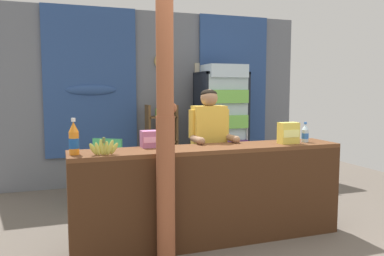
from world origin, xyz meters
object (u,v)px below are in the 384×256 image
drink_fridge (222,120)px  snack_box_wafer (150,139)px  stall_counter (215,187)px  plastic_lawn_chair (104,167)px  soda_bottle_orange_soda (74,139)px  banana_bunch (104,148)px  soda_bottle_water (305,134)px  shopkeeper (209,141)px  bottle_shelf_rack (162,143)px  snack_box_instant_noodle (288,133)px  timber_post (165,122)px

drink_fridge → snack_box_wafer: size_ratio=11.33×
stall_counter → plastic_lawn_chair: size_ratio=3.17×
stall_counter → soda_bottle_orange_soda: bearing=177.5°
soda_bottle_orange_soda → banana_bunch: size_ratio=1.18×
plastic_lawn_chair → soda_bottle_water: soda_bottle_water is taller
shopkeeper → soda_bottle_orange_soda: size_ratio=4.77×
stall_counter → bottle_shelf_rack: bearing=87.4°
stall_counter → snack_box_instant_noodle: 0.98m
soda_bottle_water → snack_box_wafer: 1.67m
plastic_lawn_chair → stall_counter: bearing=-63.4°
stall_counter → drink_fridge: bearing=64.9°
plastic_lawn_chair → soda_bottle_orange_soda: soda_bottle_orange_soda is taller
soda_bottle_water → stall_counter: bearing=-175.7°
snack_box_instant_noodle → stall_counter: bearing=-177.1°
plastic_lawn_chair → soda_bottle_orange_soda: (-0.42, -1.69, 0.60)m
snack_box_instant_noodle → shopkeeper: bearing=146.2°
timber_post → banana_bunch: bearing=158.1°
banana_bunch → drink_fridge: bearing=47.0°
timber_post → bottle_shelf_rack: timber_post is taller
banana_bunch → snack_box_instant_noodle: bearing=2.7°
stall_counter → plastic_lawn_chair: (-0.87, 1.74, -0.08)m
banana_bunch → plastic_lawn_chair: bearing=84.2°
soda_bottle_water → banana_bunch: bearing=-176.6°
plastic_lawn_chair → shopkeeper: 1.66m
timber_post → plastic_lawn_chair: 2.15m
timber_post → bottle_shelf_rack: bearing=76.1°
drink_fridge → timber_post: bearing=-123.1°
timber_post → plastic_lawn_chair: timber_post is taller
soda_bottle_orange_soda → banana_bunch: 0.27m
soda_bottle_water → shopkeeper: bearing=155.3°
stall_counter → drink_fridge: size_ratio=1.44×
plastic_lawn_chair → snack_box_instant_noodle: snack_box_instant_noodle is taller
banana_bunch → stall_counter: bearing=2.5°
soda_bottle_orange_soda → bottle_shelf_rack: bearing=59.7°
drink_fridge → bottle_shelf_rack: bearing=162.4°
soda_bottle_water → snack_box_wafer: size_ratio=1.28×
snack_box_wafer → snack_box_instant_noodle: 1.44m
timber_post → drink_fridge: 2.90m
snack_box_wafer → snack_box_instant_noodle: (1.43, -0.22, 0.03)m
drink_fridge → banana_bunch: size_ratio=7.03×
soda_bottle_orange_soda → snack_box_instant_noodle: bearing=-0.4°
shopkeeper → banana_bunch: shopkeeper is taller
soda_bottle_orange_soda → snack_box_instant_noodle: soda_bottle_orange_soda is taller
stall_counter → soda_bottle_orange_soda: 1.40m
snack_box_instant_noodle → timber_post: bearing=-168.4°
stall_counter → snack_box_wafer: snack_box_wafer is taller
plastic_lawn_chair → shopkeeper: (1.02, -1.23, 0.46)m
stall_counter → soda_bottle_water: soda_bottle_water is taller
drink_fridge → bottle_shelf_rack: 1.03m
bottle_shelf_rack → banana_bunch: bottle_shelf_rack is taller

